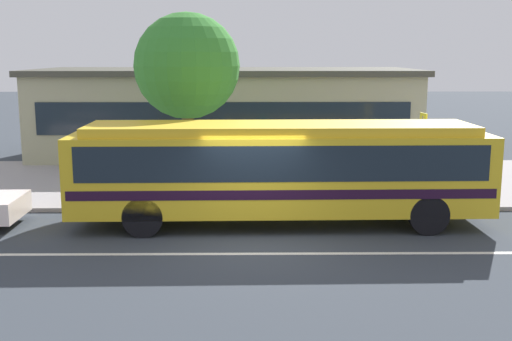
# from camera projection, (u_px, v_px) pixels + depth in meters

# --- Properties ---
(ground_plane) EXTENTS (120.00, 120.00, 0.00)m
(ground_plane) POSITION_uv_depth(u_px,v_px,m) (254.00, 243.00, 15.08)
(ground_plane) COLOR #333942
(sidewalk_slab) EXTENTS (60.00, 8.00, 0.12)m
(sidewalk_slab) POSITION_uv_depth(u_px,v_px,m) (252.00, 182.00, 22.00)
(sidewalk_slab) COLOR #989293
(sidewalk_slab) RESTS_ON ground_plane
(lane_stripe_center) EXTENTS (56.00, 0.16, 0.01)m
(lane_stripe_center) POSITION_uv_depth(u_px,v_px,m) (254.00, 254.00, 14.29)
(lane_stripe_center) COLOR silver
(lane_stripe_center) RESTS_ON ground_plane
(transit_bus) EXTENTS (10.75, 2.61, 2.67)m
(transit_bus) POSITION_uv_depth(u_px,v_px,m) (280.00, 166.00, 16.48)
(transit_bus) COLOR gold
(transit_bus) RESTS_ON ground_plane
(pedestrian_waiting_near_sign) EXTENTS (0.47, 0.47, 1.68)m
(pedestrian_waiting_near_sign) POSITION_uv_depth(u_px,v_px,m) (270.00, 163.00, 19.71)
(pedestrian_waiting_near_sign) COLOR #7D7057
(pedestrian_waiting_near_sign) RESTS_ON sidewalk_slab
(pedestrian_walking_along_curb) EXTENTS (0.38, 0.38, 1.70)m
(pedestrian_walking_along_curb) POSITION_uv_depth(u_px,v_px,m) (130.00, 170.00, 18.48)
(pedestrian_walking_along_curb) COLOR slate
(pedestrian_walking_along_curb) RESTS_ON sidewalk_slab
(pedestrian_standing_by_tree) EXTENTS (0.45, 0.45, 1.72)m
(pedestrian_standing_by_tree) POSITION_uv_depth(u_px,v_px,m) (205.00, 164.00, 19.34)
(pedestrian_standing_by_tree) COLOR #3B2F2D
(pedestrian_standing_by_tree) RESTS_ON sidewalk_slab
(bus_stop_sign) EXTENTS (0.10, 0.44, 2.66)m
(bus_stop_sign) POSITION_uv_depth(u_px,v_px,m) (422.00, 147.00, 18.17)
(bus_stop_sign) COLOR gray
(bus_stop_sign) RESTS_ON sidewalk_slab
(street_tree_near_stop) EXTENTS (3.29, 3.29, 5.58)m
(street_tree_near_stop) POSITION_uv_depth(u_px,v_px,m) (187.00, 67.00, 19.68)
(street_tree_near_stop) COLOR brown
(street_tree_near_stop) RESTS_ON sidewalk_slab
(station_building) EXTENTS (16.19, 6.85, 3.78)m
(station_building) POSITION_uv_depth(u_px,v_px,m) (226.00, 112.00, 27.80)
(station_building) COLOR #A1A07E
(station_building) RESTS_ON ground_plane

